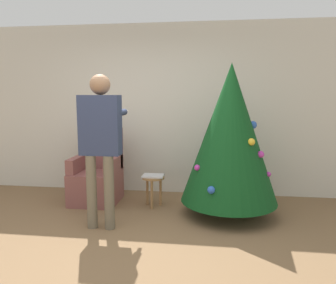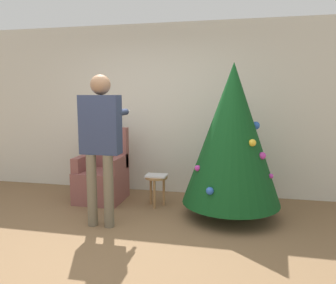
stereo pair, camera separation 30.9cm
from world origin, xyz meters
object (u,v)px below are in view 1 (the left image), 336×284
(christmas_tree, at_px, (230,133))
(person_standing, at_px, (100,135))
(side_stool, at_px, (153,183))
(armchair, at_px, (97,177))

(christmas_tree, height_order, person_standing, christmas_tree)
(person_standing, bearing_deg, side_stool, 58.68)
(christmas_tree, distance_m, person_standing, 1.64)
(christmas_tree, relative_size, armchair, 1.83)
(christmas_tree, bearing_deg, side_stool, 169.32)
(person_standing, xyz_separation_m, side_stool, (0.48, 0.79, -0.76))
(christmas_tree, height_order, armchair, christmas_tree)
(person_standing, relative_size, side_stool, 4.15)
(armchair, bearing_deg, christmas_tree, -9.49)
(armchair, relative_size, side_stool, 2.48)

